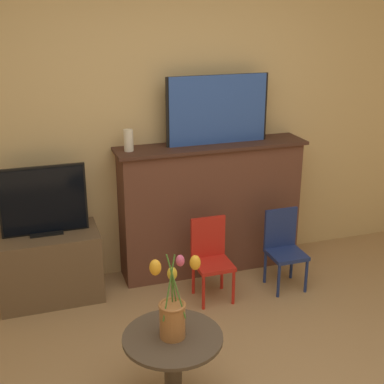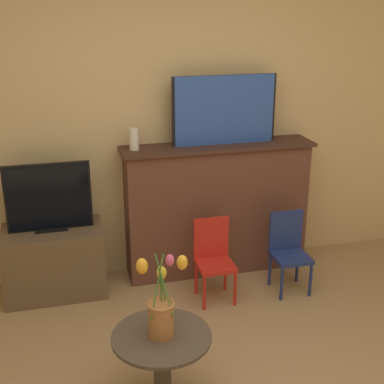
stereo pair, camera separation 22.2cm
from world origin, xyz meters
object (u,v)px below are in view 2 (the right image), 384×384
object	(u,v)px
chair_red	(214,256)
tv_monitor	(49,198)
chair_blue	(289,248)
painting	(225,110)
vase_tulips	(161,309)

from	to	relation	value
chair_red	tv_monitor	bearing A→B (deg)	162.67
chair_blue	tv_monitor	bearing A→B (deg)	167.83
chair_red	painting	bearing A→B (deg)	65.09
tv_monitor	vase_tulips	xyz separation A→B (m)	(0.56, -1.43, -0.16)
tv_monitor	chair_red	size ratio (longest dim) A/B	1.00
painting	tv_monitor	distance (m)	1.49
painting	chair_blue	xyz separation A→B (m)	(0.39, -0.47, -1.01)
chair_blue	chair_red	bearing A→B (deg)	178.34
painting	vase_tulips	size ratio (longest dim) A/B	1.64
painting	chair_red	bearing A→B (deg)	-114.91
vase_tulips	painting	bearing A→B (deg)	61.67
painting	tv_monitor	xyz separation A→B (m)	(-1.37, -0.08, -0.57)
tv_monitor	vase_tulips	bearing A→B (deg)	-68.72
chair_red	chair_blue	distance (m)	0.60
painting	tv_monitor	bearing A→B (deg)	-176.50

